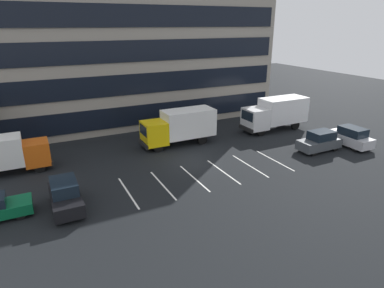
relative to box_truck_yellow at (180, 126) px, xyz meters
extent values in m
plane|color=black|center=(-0.96, -4.99, -2.04)|extent=(120.00, 120.00, 0.00)
cube|color=gray|center=(-0.96, 13.01, 6.96)|extent=(35.12, 13.39, 18.00)
cube|color=black|center=(-0.96, 6.26, -0.06)|extent=(33.72, 0.16, 2.30)
cube|color=black|center=(-0.96, 6.26, 3.54)|extent=(33.72, 0.16, 2.30)
cube|color=black|center=(-0.96, 6.26, 7.14)|extent=(33.72, 0.16, 2.30)
cube|color=black|center=(-0.96, 6.26, 10.74)|extent=(33.72, 0.16, 2.30)
cube|color=silver|center=(-7.96, -7.95, -2.04)|extent=(0.14, 5.40, 0.01)
cube|color=silver|center=(-5.16, -7.95, -2.04)|extent=(0.14, 5.40, 0.01)
cube|color=silver|center=(-2.36, -7.95, -2.04)|extent=(0.14, 5.40, 0.01)
cube|color=silver|center=(0.44, -7.95, -2.04)|extent=(0.14, 5.40, 0.01)
cube|color=silver|center=(3.24, -7.95, -2.04)|extent=(0.14, 5.40, 0.01)
cube|color=silver|center=(6.04, -7.95, -2.04)|extent=(0.14, 5.40, 0.01)
cube|color=yellow|center=(-2.85, 0.00, -0.38)|extent=(2.28, 2.49, 2.28)
cube|color=black|center=(-3.97, 0.00, 0.07)|extent=(0.06, 2.09, 1.00)
cube|color=white|center=(0.99, 0.00, 0.19)|extent=(5.39, 2.59, 2.80)
cube|color=black|center=(-4.04, 0.00, -1.37)|extent=(0.21, 2.49, 0.41)
cylinder|color=black|center=(-2.85, -1.07, -1.52)|extent=(1.04, 0.31, 1.04)
cylinder|color=black|center=(-2.85, 1.07, -1.52)|extent=(1.04, 0.31, 1.04)
cylinder|color=black|center=(2.07, -1.07, -1.52)|extent=(1.04, 0.31, 1.04)
cylinder|color=black|center=(2.07, 1.07, -1.52)|extent=(1.04, 0.31, 1.04)
cube|color=#D85914|center=(-13.70, -0.06, -0.56)|extent=(2.04, 2.22, 2.04)
cube|color=black|center=(-12.70, -0.06, -0.15)|extent=(0.06, 1.87, 0.90)
cube|color=black|center=(-12.63, -0.06, -1.44)|extent=(0.19, 2.22, 0.37)
cylinder|color=black|center=(-13.70, 0.89, -1.58)|extent=(0.93, 0.28, 0.93)
cylinder|color=black|center=(-13.70, -1.02, -1.58)|extent=(0.93, 0.28, 0.93)
cube|color=white|center=(9.34, -0.44, -0.32)|extent=(2.37, 2.59, 2.37)
cube|color=black|center=(8.17, -0.44, 0.16)|extent=(0.06, 2.18, 1.04)
cube|color=white|center=(13.33, -0.44, 0.28)|extent=(5.61, 2.70, 2.91)
cube|color=black|center=(8.10, -0.44, -1.34)|extent=(0.22, 2.59, 0.43)
cylinder|color=black|center=(9.34, -1.56, -1.50)|extent=(1.08, 0.32, 1.08)
cylinder|color=black|center=(9.34, 0.67, -1.50)|extent=(1.08, 0.32, 1.08)
cylinder|color=black|center=(14.46, -1.56, -1.50)|extent=(1.08, 0.32, 1.08)
cylinder|color=black|center=(14.46, 0.67, -1.50)|extent=(1.08, 0.32, 1.08)
cylinder|color=black|center=(-15.25, -6.75, -1.73)|extent=(0.62, 0.23, 0.62)
cylinder|color=black|center=(-15.25, -8.36, -1.73)|extent=(0.62, 0.23, 0.62)
cube|color=#474C51|center=(11.62, -7.93, -1.31)|extent=(4.47, 1.89, 0.92)
cube|color=black|center=(11.85, -7.93, -0.44)|extent=(2.46, 1.67, 0.83)
cylinder|color=black|center=(10.20, -8.76, -1.71)|extent=(0.66, 0.21, 0.66)
cylinder|color=black|center=(10.20, -7.10, -1.71)|extent=(0.66, 0.21, 0.66)
cylinder|color=black|center=(13.05, -8.76, -1.71)|extent=(0.66, 0.21, 0.66)
cylinder|color=black|center=(13.05, -7.10, -1.71)|extent=(0.66, 0.21, 0.66)
cube|color=black|center=(-12.39, -8.32, -1.30)|extent=(1.91, 4.51, 0.93)
cube|color=black|center=(-12.39, -8.09, -0.42)|extent=(1.68, 2.48, 0.83)
cylinder|color=black|center=(-11.55, -9.76, -1.71)|extent=(0.22, 0.67, 0.67)
cylinder|color=black|center=(-13.23, -9.76, -1.71)|extent=(0.22, 0.67, 0.67)
cylinder|color=black|center=(-11.55, -6.88, -1.71)|extent=(0.22, 0.67, 0.67)
cylinder|color=black|center=(-13.23, -6.88, -1.71)|extent=(0.22, 0.67, 0.67)
cube|color=silver|center=(15.52, -8.33, -1.29)|extent=(1.94, 4.58, 0.95)
cube|color=black|center=(15.52, -8.56, -0.39)|extent=(1.71, 2.52, 0.85)
cylinder|color=black|center=(14.67, -6.86, -1.70)|extent=(0.22, 0.68, 0.68)
cylinder|color=black|center=(16.37, -6.86, -1.70)|extent=(0.22, 0.68, 0.68)
cylinder|color=black|center=(14.67, -9.79, -1.70)|extent=(0.22, 0.68, 0.68)
cylinder|color=black|center=(16.37, -9.79, -1.70)|extent=(0.22, 0.68, 0.68)
camera|label=1|loc=(-13.57, -30.01, 10.01)|focal=30.98mm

